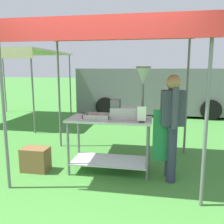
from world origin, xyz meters
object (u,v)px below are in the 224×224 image
(donut_cart, at_px, (110,134))
(menu_sign, at_px, (142,116))
(neighbour_tent, at_px, (13,54))
(stall_canopy, at_px, (111,35))
(van_grey, at_px, (157,90))
(supply_crate, at_px, (36,159))
(donut_tray, at_px, (98,117))
(donut_fryer, at_px, (132,101))
(vendor, at_px, (172,122))

(donut_cart, xyz_separation_m, menu_sign, (0.52, -0.21, 0.37))
(menu_sign, bearing_deg, neighbour_tent, 139.63)
(stall_canopy, xyz_separation_m, van_grey, (0.75, 5.56, -1.34))
(donut_cart, bearing_deg, supply_crate, -170.72)
(donut_cart, relative_size, neighbour_tent, 0.44)
(donut_tray, relative_size, van_grey, 0.07)
(van_grey, height_order, neighbour_tent, neighbour_tent)
(stall_canopy, bearing_deg, neighbour_tent, 138.40)
(van_grey, bearing_deg, neighbour_tent, -153.75)
(donut_tray, xyz_separation_m, neighbour_tent, (-3.57, 3.48, 1.23))
(supply_crate, bearing_deg, van_grey, 71.38)
(donut_fryer, distance_m, van_grey, 5.64)
(stall_canopy, bearing_deg, supply_crate, -166.31)
(vendor, xyz_separation_m, van_grey, (-0.22, 5.78, -0.02))
(vendor, height_order, van_grey, van_grey)
(donut_fryer, bearing_deg, menu_sign, -53.96)
(donut_cart, height_order, neighbour_tent, neighbour_tent)
(menu_sign, bearing_deg, vendor, 10.36)
(donut_tray, bearing_deg, donut_cart, 12.34)
(donut_fryer, relative_size, van_grey, 0.14)
(stall_canopy, height_order, donut_tray, stall_canopy)
(donut_tray, distance_m, supply_crate, 1.28)
(donut_fryer, height_order, menu_sign, donut_fryer)
(vendor, height_order, neighbour_tent, neighbour_tent)
(donut_fryer, distance_m, vendor, 0.70)
(supply_crate, bearing_deg, donut_tray, 8.73)
(supply_crate, distance_m, van_grey, 6.22)
(donut_tray, relative_size, neighbour_tent, 0.14)
(donut_cart, distance_m, neighbour_tent, 5.31)
(donut_tray, distance_m, vendor, 1.15)
(vendor, bearing_deg, neighbour_tent, 143.01)
(van_grey, distance_m, neighbour_tent, 5.18)
(stall_canopy, bearing_deg, donut_tray, -143.02)
(donut_cart, bearing_deg, neighbour_tent, 137.57)
(donut_tray, xyz_separation_m, menu_sign, (0.71, -0.16, 0.08))
(vendor, relative_size, van_grey, 0.28)
(donut_fryer, distance_m, supply_crate, 1.87)
(donut_tray, distance_m, van_grey, 5.77)
(donut_cart, bearing_deg, stall_canopy, 90.00)
(stall_canopy, bearing_deg, menu_sign, -30.14)
(stall_canopy, height_order, vendor, stall_canopy)
(van_grey, bearing_deg, donut_cart, -97.51)
(donut_tray, xyz_separation_m, vendor, (1.15, -0.08, -0.02))
(vendor, bearing_deg, van_grey, 92.19)
(vendor, distance_m, neighbour_tent, 6.05)
(donut_tray, xyz_separation_m, donut_fryer, (0.53, 0.08, 0.25))
(menu_sign, xyz_separation_m, neighbour_tent, (-4.28, 3.64, 1.15))
(stall_canopy, bearing_deg, vendor, -12.98)
(donut_fryer, bearing_deg, neighbour_tent, 140.38)
(vendor, bearing_deg, stall_canopy, 167.02)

